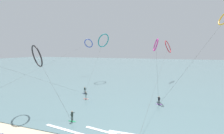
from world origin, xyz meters
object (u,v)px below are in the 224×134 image
at_px(surfer_violet, 159,101).
at_px(kite_crimson, 168,47).
at_px(kite_teal, 103,40).
at_px(kite_cobalt, 88,43).
at_px(kite_magenta, 156,45).
at_px(kite_charcoal, 37,56).
at_px(surfer_emerald, 72,117).
at_px(surfer_coral, 86,96).
at_px(surfer_navy, 85,91).

relative_size(surfer_violet, kite_crimson, 0.03).
distance_m(kite_teal, kite_cobalt, 15.82).
bearing_deg(kite_magenta, surfer_violet, -3.10).
relative_size(kite_magenta, kite_charcoal, 1.15).
relative_size(surfer_emerald, surfer_coral, 1.00).
distance_m(surfer_emerald, surfer_coral, 12.25).
xyz_separation_m(surfer_emerald, surfer_coral, (-3.95, 11.59, 0.00)).
xyz_separation_m(surfer_violet, surfer_coral, (-15.86, -1.77, 0.00)).
distance_m(surfer_violet, surfer_navy, 18.80).
relative_size(kite_teal, kite_cobalt, 0.49).
bearing_deg(kite_cobalt, surfer_violet, -102.91).
height_order(surfer_emerald, kite_teal, kite_teal).
bearing_deg(surfer_navy, surfer_coral, 101.48).
relative_size(surfer_emerald, kite_teal, 0.07).
height_order(surfer_navy, kite_charcoal, kite_charcoal).
xyz_separation_m(kite_teal, kite_magenta, (21.24, -17.83, -2.34)).
bearing_deg(kite_cobalt, kite_magenta, -97.88).
relative_size(surfer_violet, kite_cobalt, 0.03).
distance_m(surfer_violet, kite_cobalt, 51.42).
distance_m(surfer_emerald, kite_charcoal, 13.57).
xyz_separation_m(surfer_coral, kite_magenta, (14.19, 8.91, 11.55)).
height_order(surfer_violet, surfer_navy, same).
bearing_deg(kite_charcoal, kite_crimson, -87.57).
bearing_deg(surfer_coral, kite_charcoal, -62.79).
height_order(surfer_emerald, kite_crimson, kite_crimson).
relative_size(surfer_violet, surfer_navy, 1.00).
bearing_deg(surfer_coral, kite_teal, 165.19).
distance_m(surfer_coral, kite_charcoal, 13.64).
relative_size(surfer_emerald, kite_magenta, 0.12).
height_order(surfer_violet, kite_charcoal, kite_charcoal).
bearing_deg(surfer_emerald, surfer_coral, 20.35).
relative_size(surfer_navy, kite_charcoal, 0.14).
distance_m(kite_crimson, kite_cobalt, 34.98).
bearing_deg(kite_cobalt, kite_crimson, -61.11).
bearing_deg(surfer_coral, surfer_violet, 66.80).
bearing_deg(surfer_emerald, kite_charcoal, 73.10).
bearing_deg(kite_magenta, kite_charcoal, -64.90).
bearing_deg(kite_teal, surfer_emerald, 37.11).
height_order(kite_crimson, kite_charcoal, kite_crimson).
bearing_deg(surfer_navy, kite_crimson, -142.09).
xyz_separation_m(surfer_navy, kite_crimson, (18.67, 30.54, 11.55)).
height_order(kite_magenta, kite_charcoal, kite_magenta).
relative_size(surfer_emerald, surfer_violet, 1.00).
relative_size(kite_charcoal, kite_cobalt, 0.23).
bearing_deg(surfer_violet, surfer_coral, -148.53).
bearing_deg(kite_crimson, surfer_violet, -168.73).
xyz_separation_m(kite_teal, kite_charcoal, (1.53, -35.18, -4.69)).
height_order(kite_charcoal, kite_cobalt, kite_cobalt).
height_order(surfer_navy, kite_crimson, kite_crimson).
distance_m(surfer_violet, kite_charcoal, 25.42).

